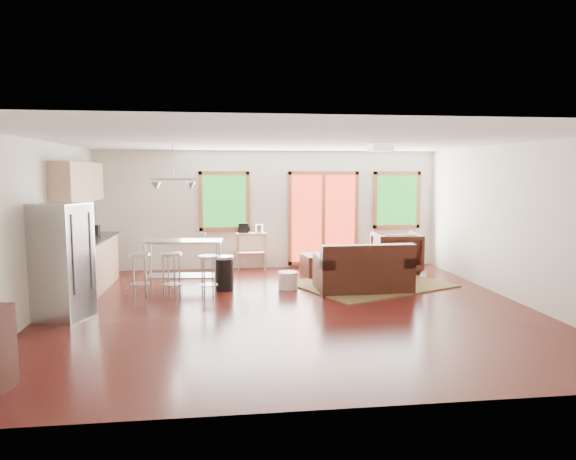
{
  "coord_description": "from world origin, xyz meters",
  "views": [
    {
      "loc": [
        -1.02,
        -7.81,
        2.11
      ],
      "look_at": [
        0.0,
        0.3,
        1.2
      ],
      "focal_mm": 32.0,
      "sensor_mm": 36.0,
      "label": 1
    }
  ],
  "objects": [
    {
      "name": "floor",
      "position": [
        0.0,
        0.0,
        -0.01
      ],
      "size": [
        7.5,
        7.0,
        0.02
      ],
      "primitive_type": "cube",
      "color": "black",
      "rests_on": "ground"
    },
    {
      "name": "ceiling",
      "position": [
        0.0,
        0.0,
        2.61
      ],
      "size": [
        7.5,
        7.0,
        0.02
      ],
      "primitive_type": "cube",
      "color": "silver",
      "rests_on": "ground"
    },
    {
      "name": "back_wall",
      "position": [
        0.0,
        3.51,
        1.3
      ],
      "size": [
        7.5,
        0.02,
        2.6
      ],
      "primitive_type": "cube",
      "color": "beige",
      "rests_on": "ground"
    },
    {
      "name": "left_wall",
      "position": [
        -3.76,
        0.0,
        1.3
      ],
      "size": [
        0.02,
        7.0,
        2.6
      ],
      "primitive_type": "cube",
      "color": "beige",
      "rests_on": "ground"
    },
    {
      "name": "right_wall",
      "position": [
        3.76,
        0.0,
        1.3
      ],
      "size": [
        0.02,
        7.0,
        2.6
      ],
      "primitive_type": "cube",
      "color": "beige",
      "rests_on": "ground"
    },
    {
      "name": "front_wall",
      "position": [
        0.0,
        -3.51,
        1.3
      ],
      "size": [
        7.5,
        0.02,
        2.6
      ],
      "primitive_type": "cube",
      "color": "beige",
      "rests_on": "ground"
    },
    {
      "name": "window_left",
      "position": [
        -1.0,
        3.46,
        1.5
      ],
      "size": [
        1.1,
        0.05,
        1.3
      ],
      "color": "#165118",
      "rests_on": "back_wall"
    },
    {
      "name": "french_doors",
      "position": [
        1.2,
        3.46,
        1.1
      ],
      "size": [
        1.6,
        0.05,
        2.1
      ],
      "color": "#A82917",
      "rests_on": "back_wall"
    },
    {
      "name": "window_right",
      "position": [
        2.9,
        3.46,
        1.5
      ],
      "size": [
        1.1,
        0.05,
        1.3
      ],
      "color": "#165118",
      "rests_on": "back_wall"
    },
    {
      "name": "rug",
      "position": [
        1.73,
        1.48,
        0.01
      ],
      "size": [
        3.26,
        2.96,
        0.03
      ],
      "primitive_type": "cube",
      "rotation": [
        0.0,
        0.0,
        0.42
      ],
      "color": "#405E35",
      "rests_on": "floor"
    },
    {
      "name": "loveseat",
      "position": [
        1.45,
        1.0,
        0.35
      ],
      "size": [
        1.66,
        0.95,
        0.88
      ],
      "rotation": [
        0.0,
        0.0,
        0.01
      ],
      "color": "black",
      "rests_on": "floor"
    },
    {
      "name": "coffee_table",
      "position": [
        1.85,
        1.97,
        0.31
      ],
      "size": [
        1.03,
        0.83,
        0.36
      ],
      "rotation": [
        0.0,
        0.0,
        0.39
      ],
      "color": "black",
      "rests_on": "floor"
    },
    {
      "name": "armchair",
      "position": [
        2.6,
        2.59,
        0.48
      ],
      "size": [
        0.98,
        0.92,
        0.95
      ],
      "primitive_type": "imported",
      "rotation": [
        0.0,
        0.0,
        3.08
      ],
      "color": "black",
      "rests_on": "floor"
    },
    {
      "name": "ottoman",
      "position": [
        0.93,
        2.42,
        0.22
      ],
      "size": [
        0.75,
        0.75,
        0.45
      ],
      "primitive_type": "cube",
      "rotation": [
        0.0,
        0.0,
        0.13
      ],
      "color": "black",
      "rests_on": "floor"
    },
    {
      "name": "pouf",
      "position": [
        0.13,
        1.33,
        0.16
      ],
      "size": [
        0.36,
        0.36,
        0.31
      ],
      "primitive_type": "cylinder",
      "rotation": [
        0.0,
        0.0,
        0.01
      ],
      "color": "white",
      "rests_on": "floor"
    },
    {
      "name": "vase",
      "position": [
        1.86,
        1.89,
        0.52
      ],
      "size": [
        0.24,
        0.24,
        0.33
      ],
      "rotation": [
        0.0,
        0.0,
        -0.25
      ],
      "color": "silver",
      "rests_on": "coffee_table"
    },
    {
      "name": "book",
      "position": [
        2.0,
        1.65,
        0.53
      ],
      "size": [
        0.19,
        0.04,
        0.26
      ],
      "primitive_type": "imported",
      "rotation": [
        0.0,
        0.0,
        -0.09
      ],
      "color": "maroon",
      "rests_on": "coffee_table"
    },
    {
      "name": "cabinets",
      "position": [
        -3.49,
        1.7,
        0.93
      ],
      "size": [
        0.64,
        2.24,
        2.3
      ],
      "color": "tan",
      "rests_on": "floor"
    },
    {
      "name": "refrigerator",
      "position": [
        -3.34,
        -0.18,
        0.84
      ],
      "size": [
        0.86,
        0.85,
        1.69
      ],
      "rotation": [
        0.0,
        0.0,
        -0.35
      ],
      "color": "#B7BABC",
      "rests_on": "floor"
    },
    {
      "name": "island",
      "position": [
        -1.77,
        1.6,
        0.62
      ],
      "size": [
        1.46,
        0.69,
        0.9
      ],
      "rotation": [
        0.0,
        0.0,
        -0.09
      ],
      "color": "#B7BABC",
      "rests_on": "floor"
    },
    {
      "name": "cup",
      "position": [
        -1.4,
        1.57,
        1.01
      ],
      "size": [
        0.12,
        0.09,
        0.11
      ],
      "primitive_type": "imported",
      "rotation": [
        0.0,
        0.0,
        -0.03
      ],
      "color": "silver",
      "rests_on": "island"
    },
    {
      "name": "bar_stool_a",
      "position": [
        -2.45,
        1.01,
        0.57
      ],
      "size": [
        0.41,
        0.41,
        0.76
      ],
      "rotation": [
        0.0,
        0.0,
        0.14
      ],
      "color": "#B7BABC",
      "rests_on": "floor"
    },
    {
      "name": "bar_stool_b",
      "position": [
        -1.91,
        0.9,
        0.58
      ],
      "size": [
        0.47,
        0.47,
        0.78
      ],
      "rotation": [
        0.0,
        0.0,
        -0.33
      ],
      "color": "#B7BABC",
      "rests_on": "floor"
    },
    {
      "name": "bar_stool_c",
      "position": [
        -1.29,
        0.85,
        0.54
      ],
      "size": [
        0.41,
        0.41,
        0.72
      ],
      "rotation": [
        0.0,
        0.0,
        0.23
      ],
      "color": "#B7BABC",
      "rests_on": "floor"
    },
    {
      "name": "trash_can",
      "position": [
        -1.02,
        1.38,
        0.31
      ],
      "size": [
        0.36,
        0.36,
        0.62
      ],
      "rotation": [
        0.0,
        0.0,
        -0.08
      ],
      "color": "black",
      "rests_on": "floor"
    },
    {
      "name": "kitchen_cart",
      "position": [
        -0.45,
        3.3,
        0.71
      ],
      "size": [
        0.69,
        0.45,
        1.03
      ],
      "rotation": [
        0.0,
        0.0,
        -0.03
      ],
      "color": "tan",
      "rests_on": "floor"
    },
    {
      "name": "ceiling_flush",
      "position": [
        1.6,
        0.6,
        2.53
      ],
      "size": [
        0.35,
        0.35,
        0.12
      ],
      "primitive_type": "cube",
      "color": "white",
      "rests_on": "ceiling"
    },
    {
      "name": "pendant_light",
      "position": [
        -1.9,
        1.5,
        1.9
      ],
      "size": [
        0.8,
        0.18,
        0.79
      ],
      "color": "gray",
      "rests_on": "ceiling"
    }
  ]
}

